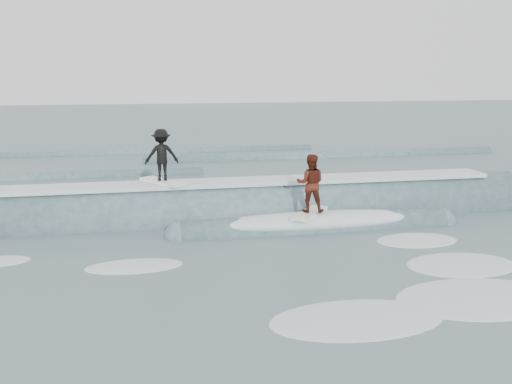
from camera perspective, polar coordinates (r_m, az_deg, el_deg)
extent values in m
plane|color=#3E565B|center=(16.14, 2.76, -6.62)|extent=(160.00, 160.00, 0.00)
cylinder|color=#36575A|center=(20.68, -0.56, -2.42)|extent=(20.72, 2.41, 2.41)
sphere|color=#36575A|center=(24.79, 23.67, -1.02)|extent=(2.41, 2.41, 2.41)
cylinder|color=#36575A|center=(19.06, 6.05, -3.75)|extent=(9.00, 1.05, 1.05)
sphere|color=#36575A|center=(18.24, -7.60, -4.50)|extent=(1.05, 1.05, 1.05)
sphere|color=#36575A|center=(20.83, 17.95, -2.91)|extent=(1.05, 1.05, 1.05)
cube|color=white|center=(20.40, -0.56, 1.05)|extent=(18.00, 1.30, 0.14)
ellipsoid|color=white|center=(18.98, 6.07, -2.87)|extent=(7.60, 1.30, 0.60)
cube|color=white|center=(20.03, -9.33, 1.04)|extent=(1.57, 1.97, 0.10)
imported|color=black|center=(19.88, -9.43, 3.69)|extent=(1.20, 0.75, 1.78)
cube|color=white|center=(18.84, 5.40, -2.11)|extent=(1.66, 1.91, 0.10)
imported|color=#46170D|center=(18.62, 5.46, 0.88)|extent=(1.09, 0.96, 1.90)
ellipsoid|color=white|center=(16.55, 19.84, -6.86)|extent=(3.15, 2.15, 0.10)
ellipsoid|color=white|center=(14.38, 21.40, -9.84)|extent=(3.19, 2.17, 0.10)
ellipsoid|color=white|center=(15.81, -12.07, -7.28)|extent=(2.42, 1.65, 0.10)
ellipsoid|color=white|center=(12.54, 10.06, -12.43)|extent=(3.11, 2.12, 0.10)
ellipsoid|color=white|center=(18.44, 15.79, -4.68)|extent=(2.18, 1.48, 0.10)
cylinder|color=#36575A|center=(35.02, 7.07, 3.44)|extent=(22.00, 0.80, 0.80)
cylinder|color=#36575A|center=(37.17, -11.07, 3.80)|extent=(22.00, 0.60, 0.60)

